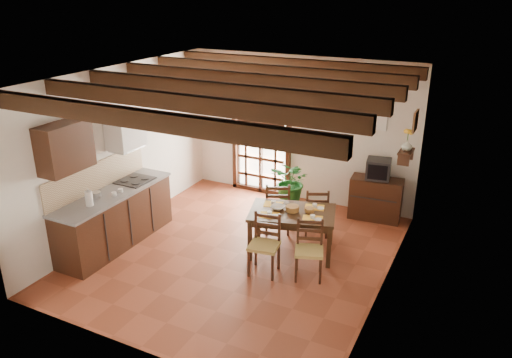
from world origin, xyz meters
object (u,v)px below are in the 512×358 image
Objects in this scene: chair_far_left at (277,216)px; sideboard at (376,199)px; chair_near_left at (264,255)px; chair_near_right at (309,260)px; pendant_lamp at (297,125)px; kitchen_counter at (115,217)px; crt_tv at (378,169)px; chair_far_right at (316,220)px; potted_plant at (292,183)px; dining_table at (292,217)px.

chair_far_left is 1.87m from sideboard.
chair_near_left is 0.98× the size of chair_far_left.
chair_near_right is 1.03× the size of pendant_lamp.
pendant_lamp reaches higher than kitchen_counter.
crt_tv is (0.38, 2.36, 0.69)m from chair_near_right.
chair_far_right is (2.81, 1.75, -0.20)m from kitchen_counter.
chair_far_left is (-1.00, 1.11, 0.02)m from chair_near_right.
pendant_lamp is at bearing 52.58° from chair_far_right.
pendant_lamp is (-0.88, -1.71, 1.69)m from sideboard.
chair_near_right is 2.27m from potted_plant.
sideboard is (0.75, 1.07, 0.11)m from chair_far_right.
kitchen_counter is 2.42× the size of chair_far_left.
pendant_lamp is at bearing 107.88° from chair_near_right.
kitchen_counter reaches higher than chair_far_left.
chair_far_left is at bearing 35.76° from kitchen_counter.
chair_near_right is at bearing 7.18° from chair_near_left.
sideboard reaches higher than dining_table.
pendant_lamp reaches higher than chair_near_right.
chair_near_right is (0.63, 0.18, -0.01)m from chair_near_left.
dining_table is at bearing 106.89° from chair_far_left.
sideboard is at bearing 38.43° from kitchen_counter.
chair_near_left is 1.05× the size of chair_far_right.
chair_near_left is 1.34m from chair_far_left.
chair_near_left is (2.55, 0.28, -0.19)m from kitchen_counter.
chair_near_right reaches higher than dining_table.
sideboard is 1.07× the size of pendant_lamp.
chair_far_right is 1.92m from pendant_lamp.
potted_plant is (-1.47, -0.40, 0.18)m from sideboard.
crt_tv reaches higher than sideboard.
chair_near_left is at bearing 80.93° from chair_far_left.
chair_far_left is at bearing 115.93° from dining_table.
kitchen_counter is 2.69m from chair_far_left.
pendant_lamp reaches higher than sideboard.
chair_near_right is (3.18, 0.46, -0.20)m from kitchen_counter.
chair_near_left is 1.97× the size of crt_tv.
chair_far_left is at bearing 137.53° from pendant_lamp.
chair_near_left is 0.42× the size of potted_plant.
dining_table is 0.82m from chair_far_left.
chair_near_left is (-0.13, -0.74, -0.34)m from dining_table.
chair_far_left is at bearing 112.49° from chair_near_right.
crt_tv is at bearing 14.90° from potted_plant.
chair_near_left is 1.05× the size of chair_near_right.
sideboard is at bearing 15.12° from potted_plant.
chair_far_left is at bearing 97.21° from chair_near_left.
dining_table is 1.61× the size of chair_far_left.
dining_table is 0.82m from chair_near_left.
crt_tv is (0.00, -0.01, 0.58)m from sideboard.
chair_near_right is at bearing -107.59° from crt_tv.
kitchen_counter reaches higher than dining_table.
chair_far_right is 1.03m from potted_plant.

